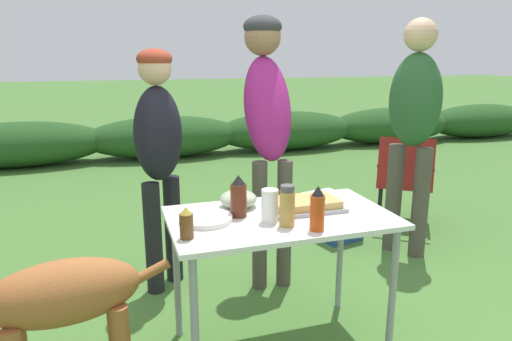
{
  "coord_description": "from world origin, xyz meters",
  "views": [
    {
      "loc": [
        -0.77,
        -2.0,
        1.5
      ],
      "look_at": [
        -0.02,
        0.34,
        0.89
      ],
      "focal_mm": 32.0,
      "sensor_mm": 36.0,
      "label": 1
    }
  ],
  "objects": [
    {
      "name": "mixing_bowl",
      "position": [
        -0.16,
        0.19,
        0.78
      ],
      "size": [
        0.19,
        0.19,
        0.09
      ],
      "primitive_type": "ellipsoid",
      "color": "#ADBC99",
      "rests_on": "folding_table"
    },
    {
      "name": "cooler_box",
      "position": [
        0.99,
        1.35,
        0.17
      ],
      "size": [
        0.42,
        0.54,
        0.34
      ],
      "rotation": [
        0.0,
        0.0,
        1.79
      ],
      "color": "#234C93",
      "rests_on": "ground"
    },
    {
      "name": "plate_stack",
      "position": [
        -0.37,
        0.03,
        0.75
      ],
      "size": [
        0.25,
        0.25,
        0.03
      ],
      "primitive_type": "cylinder",
      "color": "white",
      "rests_on": "folding_table"
    },
    {
      "name": "hot_sauce_bottle",
      "position": [
        0.09,
        -0.23,
        0.84
      ],
      "size": [
        0.07,
        0.07,
        0.21
      ],
      "color": "#CC4214",
      "rests_on": "folding_table"
    },
    {
      "name": "shrub_hedge",
      "position": [
        -0.0,
        4.98,
        0.31
      ],
      "size": [
        14.4,
        0.9,
        0.63
      ],
      "color": "#234C1E",
      "rests_on": "ground"
    },
    {
      "name": "beer_bottle",
      "position": [
        -0.49,
        -0.15,
        0.81
      ],
      "size": [
        0.06,
        0.06,
        0.14
      ],
      "color": "brown",
      "rests_on": "folding_table"
    },
    {
      "name": "spice_jar",
      "position": [
        -0.02,
        -0.14,
        0.84
      ],
      "size": [
        0.07,
        0.07,
        0.2
      ],
      "color": "#B2893D",
      "rests_on": "folding_table"
    },
    {
      "name": "standing_person_in_dark_puffer",
      "position": [
        -0.49,
        0.87,
        0.96
      ],
      "size": [
        0.43,
        0.42,
        1.55
      ],
      "rotation": [
        0.0,
        0.0,
        0.73
      ],
      "color": "black",
      "rests_on": "ground"
    },
    {
      "name": "folding_table",
      "position": [
        0.0,
        0.0,
        0.66
      ],
      "size": [
        1.1,
        0.64,
        0.74
      ],
      "color": "silver",
      "rests_on": "ground"
    },
    {
      "name": "standing_person_in_gray_fleece",
      "position": [
        1.37,
        0.85,
        1.07
      ],
      "size": [
        0.44,
        0.47,
        1.77
      ],
      "rotation": [
        0.0,
        0.0,
        -0.99
      ],
      "color": "#4C473D",
      "rests_on": "ground"
    },
    {
      "name": "dog",
      "position": [
        -1.07,
        -0.1,
        0.51
      ],
      "size": [
        1.0,
        0.35,
        0.74
      ],
      "rotation": [
        0.0,
        0.0,
        1.69
      ],
      "color": "#9E5B2D",
      "rests_on": "ground"
    },
    {
      "name": "paper_cup_stack",
      "position": [
        -0.08,
        -0.07,
        0.82
      ],
      "size": [
        0.08,
        0.08,
        0.16
      ],
      "primitive_type": "cylinder",
      "color": "white",
      "rests_on": "folding_table"
    },
    {
      "name": "food_tray",
      "position": [
        0.15,
        0.05,
        0.77
      ],
      "size": [
        0.38,
        0.24,
        0.06
      ],
      "color": "#9E9EA3",
      "rests_on": "folding_table"
    },
    {
      "name": "bbq_sauce_bottle",
      "position": [
        -0.2,
        0.05,
        0.84
      ],
      "size": [
        0.08,
        0.08,
        0.21
      ],
      "color": "#562314",
      "rests_on": "folding_table"
    },
    {
      "name": "standing_person_in_navy_coat",
      "position": [
        0.2,
        0.79,
        1.16
      ],
      "size": [
        0.34,
        0.5,
        1.76
      ],
      "rotation": [
        0.0,
        0.0,
        -0.07
      ],
      "color": "#4C473D",
      "rests_on": "ground"
    },
    {
      "name": "camp_chair_green_behind_table",
      "position": [
        1.7,
        1.35,
        0.47
      ],
      "size": [
        0.72,
        0.75,
        0.83
      ],
      "rotation": [
        0.0,
        0.0,
        -0.63
      ],
      "color": "maroon",
      "rests_on": "ground"
    }
  ]
}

